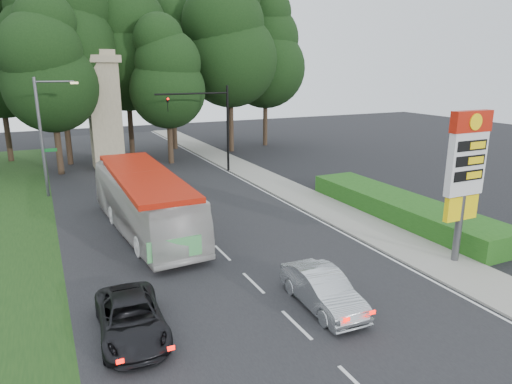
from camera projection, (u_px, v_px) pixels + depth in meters
name	position (u px, v px, depth m)	size (l,w,h in m)	color
ground	(304.00, 333.00, 15.26)	(120.00, 120.00, 0.00)	black
road_surface	(193.00, 225.00, 25.72)	(14.00, 80.00, 0.02)	black
sidewalk_right	(320.00, 205.00, 29.22)	(3.00, 80.00, 0.12)	gray
grass_verge_left	(8.00, 217.00, 27.02)	(5.00, 50.00, 0.02)	#193814
hedge	(401.00, 208.00, 26.83)	(3.00, 14.00, 1.20)	#194C14
gas_station_pylon	(466.00, 167.00, 19.64)	(2.10, 0.45, 6.85)	#59595E
traffic_signal_mast	(213.00, 117.00, 37.30)	(6.10, 0.35, 7.20)	black
streetlight_signs	(44.00, 132.00, 30.38)	(2.75, 0.98, 8.00)	#59595E
monument	(104.00, 110.00, 39.24)	(3.00, 3.00, 10.05)	gray
tree_center_left	(56.00, 26.00, 38.79)	(10.08, 10.08, 19.80)	#2D2116
tree_center_right	(125.00, 41.00, 43.28)	(9.24, 9.24, 18.15)	#2D2116
tree_east_near	(171.00, 57.00, 47.44)	(8.12, 8.12, 15.95)	#2D2116
tree_east_mid	(230.00, 39.00, 45.59)	(9.52, 9.52, 18.70)	#2D2116
tree_far_east	(266.00, 51.00, 49.66)	(8.68, 8.68, 17.05)	#2D2116
tree_monument_left	(49.00, 66.00, 35.77)	(7.28, 7.28, 14.30)	#2D2116
tree_monument_right	(167.00, 74.00, 40.31)	(6.72, 6.72, 13.20)	#2D2116
transit_bus	(145.00, 203.00, 24.19)	(2.77, 11.85, 3.30)	silver
sedan_silver	(323.00, 290.00, 16.73)	(1.48, 4.25, 1.40)	#ABAEB3
suv_charcoal	(131.00, 318.00, 14.97)	(2.07, 4.48, 1.25)	black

